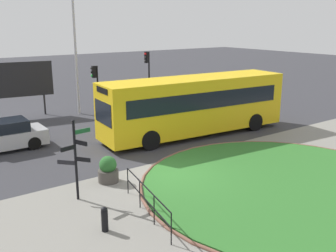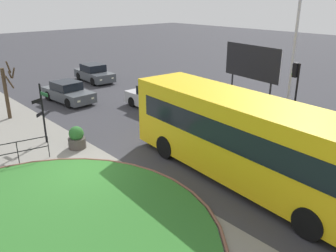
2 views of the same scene
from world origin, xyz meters
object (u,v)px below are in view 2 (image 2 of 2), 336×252
(bus_yellow, at_px, (246,139))
(traffic_light_near, at_px, (296,79))
(car_near_lane, at_px, (68,93))
(lamppost_tall, at_px, (297,28))
(car_far_lane, at_px, (155,98))
(signpost_directional, at_px, (42,110))
(billboard_left, at_px, (252,63))
(planter_near_signpost, at_px, (77,138))
(street_tree_bare, at_px, (7,90))
(car_trailing, at_px, (94,73))

(bus_yellow, height_order, traffic_light_near, traffic_light_near)
(car_near_lane, distance_m, lamppost_tall, 14.62)
(car_far_lane, bearing_deg, signpost_directional, 95.84)
(billboard_left, height_order, planter_near_signpost, billboard_left)
(car_far_lane, xyz_separation_m, lamppost_tall, (6.06, 5.18, 4.28))
(car_near_lane, distance_m, traffic_light_near, 14.19)
(bus_yellow, height_order, car_near_lane, bus_yellow)
(car_near_lane, xyz_separation_m, planter_near_signpost, (7.33, -3.30, -0.13))
(signpost_directional, bearing_deg, car_far_lane, 95.41)
(billboard_left, xyz_separation_m, planter_near_signpost, (-0.09, -13.13, -1.92))
(bus_yellow, bearing_deg, planter_near_signpost, 29.36)
(car_far_lane, height_order, street_tree_bare, street_tree_bare)
(car_trailing, xyz_separation_m, lamppost_tall, (15.20, 4.04, 4.32))
(signpost_directional, relative_size, billboard_left, 0.61)
(car_near_lane, distance_m, car_trailing, 6.01)
(signpost_directional, relative_size, street_tree_bare, 0.87)
(traffic_light_near, bearing_deg, bus_yellow, 116.95)
(car_near_lane, xyz_separation_m, billboard_left, (7.42, 9.83, 1.79))
(car_near_lane, distance_m, billboard_left, 12.45)
(car_trailing, relative_size, lamppost_tall, 0.44)
(car_far_lane, bearing_deg, lamppost_tall, -139.07)
(bus_yellow, relative_size, car_near_lane, 2.60)
(signpost_directional, bearing_deg, car_near_lane, 144.54)
(bus_yellow, height_order, car_far_lane, bus_yellow)
(billboard_left, bearing_deg, bus_yellow, -47.09)
(signpost_directional, distance_m, lamppost_tall, 14.04)
(lamppost_tall, bearing_deg, billboard_left, 159.34)
(lamppost_tall, xyz_separation_m, planter_near_signpost, (-3.78, -11.74, -4.48))
(signpost_directional, relative_size, planter_near_signpost, 2.74)
(traffic_light_near, bearing_deg, car_far_lane, 40.81)
(car_trailing, xyz_separation_m, billboard_left, (11.51, 5.43, 1.76))
(car_far_lane, xyz_separation_m, planter_near_signpost, (2.28, -6.56, -0.19))
(car_trailing, relative_size, street_tree_bare, 1.25)
(bus_yellow, bearing_deg, traffic_light_near, -68.20)
(car_far_lane, bearing_deg, car_near_lane, 33.28)
(lamppost_tall, bearing_deg, bus_yellow, -69.49)
(car_near_lane, relative_size, billboard_left, 0.87)
(planter_near_signpost, bearing_deg, bus_yellow, 24.91)
(planter_near_signpost, height_order, street_tree_bare, street_tree_bare)
(signpost_directional, distance_m, billboard_left, 14.05)
(traffic_light_near, height_order, billboard_left, billboard_left)
(street_tree_bare, bearing_deg, lamppost_tall, 50.84)
(car_far_lane, xyz_separation_m, billboard_left, (2.37, 6.57, 1.73))
(lamppost_tall, bearing_deg, car_far_lane, -139.50)
(car_trailing, bearing_deg, car_far_lane, -4.14)
(signpost_directional, height_order, car_near_lane, signpost_directional)
(car_near_lane, distance_m, street_tree_bare, 4.30)
(billboard_left, xyz_separation_m, street_tree_bare, (-6.48, -13.89, -0.71))
(planter_near_signpost, xyz_separation_m, street_tree_bare, (-6.39, -0.76, 1.21))
(signpost_directional, distance_m, bus_yellow, 9.45)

